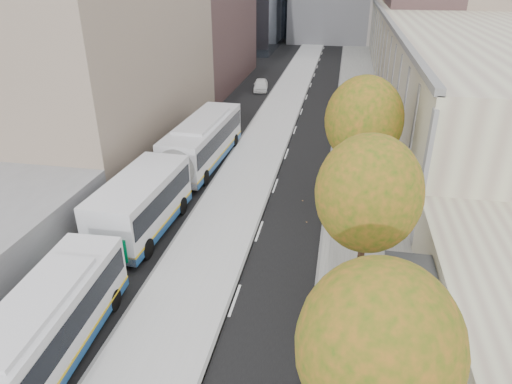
# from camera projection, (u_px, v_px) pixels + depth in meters

# --- Properties ---
(bus_platform) EXTENTS (4.25, 150.00, 0.15)m
(bus_platform) POSITION_uv_depth(u_px,v_px,m) (269.00, 131.00, 40.75)
(bus_platform) COLOR silver
(bus_platform) RESTS_ON ground
(sidewalk) EXTENTS (4.75, 150.00, 0.08)m
(sidewalk) POSITION_uv_depth(u_px,v_px,m) (360.00, 137.00, 39.43)
(sidewalk) COLOR slate
(sidewalk) RESTS_ON ground
(building_tan) EXTENTS (18.00, 92.00, 8.00)m
(building_tan) POSITION_uv_depth(u_px,v_px,m) (446.00, 44.00, 61.36)
(building_tan) COLOR tan
(building_tan) RESTS_ON ground
(bus_shelter) EXTENTS (1.90, 4.40, 2.53)m
(bus_shelter) POSITION_uv_depth(u_px,v_px,m) (418.00, 296.00, 17.03)
(bus_shelter) COLOR #383A3F
(bus_shelter) RESTS_ON sidewalk
(tree_b) EXTENTS (4.00, 4.00, 6.97)m
(tree_b) POSITION_uv_depth(u_px,v_px,m) (378.00, 348.00, 10.86)
(tree_b) COLOR black
(tree_b) RESTS_ON sidewalk
(tree_c) EXTENTS (4.20, 4.20, 7.28)m
(tree_c) POSITION_uv_depth(u_px,v_px,m) (368.00, 194.00, 17.82)
(tree_c) COLOR black
(tree_c) RESTS_ON sidewalk
(tree_d) EXTENTS (4.40, 4.40, 7.60)m
(tree_d) POSITION_uv_depth(u_px,v_px,m) (364.00, 121.00, 25.66)
(tree_d) COLOR black
(tree_d) RESTS_ON sidewalk
(bus_far) EXTENTS (3.64, 19.40, 3.22)m
(bus_far) POSITION_uv_depth(u_px,v_px,m) (182.00, 163.00, 29.79)
(bus_far) COLOR silver
(bus_far) RESTS_ON ground
(distant_car) EXTENTS (2.17, 4.26, 1.39)m
(distant_car) POSITION_uv_depth(u_px,v_px,m) (261.00, 85.00, 54.31)
(distant_car) COLOR white
(distant_car) RESTS_ON ground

